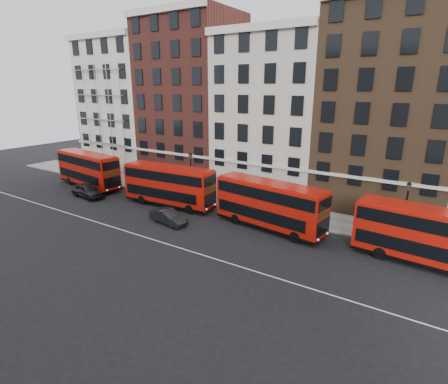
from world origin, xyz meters
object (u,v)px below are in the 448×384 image
Objects in this scene: car_front at (168,217)px; bus_c at (269,204)px; bus_d at (429,236)px; bus_a at (88,169)px; car_rear at (88,191)px; bus_b at (169,185)px.

bus_c is at bearing -56.34° from car_front.
bus_d is at bearing -70.77° from car_front.
car_rear is at bearing -32.35° from bus_a.
car_front is (-21.56, -4.10, -1.65)m from bus_d.
bus_c is at bearing 6.78° from bus_a.
bus_d is (38.88, -0.00, -0.09)m from bus_a.
car_rear is (3.67, -2.99, -1.60)m from bus_a.
bus_a is 5.00m from car_rear.
bus_c is at bearing -3.64° from bus_b.
bus_b reaches higher than car_rear.
bus_a is 38.88m from bus_d.
car_rear is at bearing 93.81° from car_front.
bus_b is 0.99× the size of bus_c.
bus_b reaches higher than bus_d.
bus_d is at bearing -79.72° from car_rear.
car_rear is 1.16× the size of car_front.
bus_d reaches higher than car_front.
bus_d is 2.18× the size of car_rear.
bus_b reaches higher than car_front.
bus_d is at bearing 6.78° from bus_a.
bus_c is 1.04× the size of bus_d.
bus_d is (12.84, -0.00, -0.07)m from bus_c.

